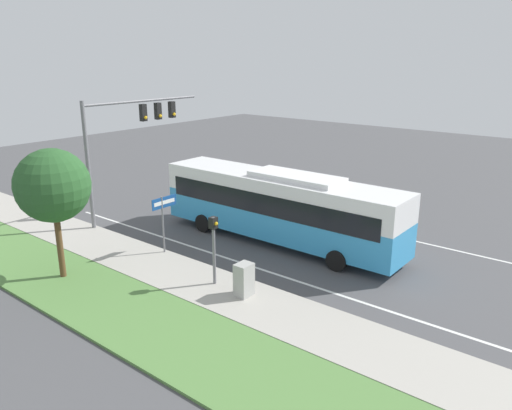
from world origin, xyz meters
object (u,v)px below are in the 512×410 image
bus (279,204)px  utility_cabinet (244,280)px  signal_gantry (129,130)px  street_sign (164,213)px  pedestrian_signal (214,239)px

bus → utility_cabinet: size_ratio=9.98×
signal_gantry → bus: bearing=-77.5°
street_sign → bus: bearing=-35.3°
street_sign → utility_cabinet: bearing=-101.1°
pedestrian_signal → bus: bearing=9.3°
street_sign → utility_cabinet: (-1.07, -5.48, -1.19)m
pedestrian_signal → utility_cabinet: size_ratio=2.26×
pedestrian_signal → street_sign: 4.09m
pedestrian_signal → utility_cabinet: bearing=-92.0°
bus → utility_cabinet: (-5.43, -2.40, -1.17)m
signal_gantry → street_sign: bearing=-115.2°
bus → pedestrian_signal: bus is taller
bus → signal_gantry: signal_gantry is taller
pedestrian_signal → street_sign: size_ratio=1.04×
utility_cabinet → pedestrian_signal: bearing=88.0°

